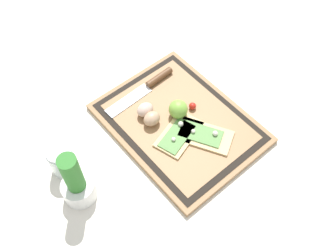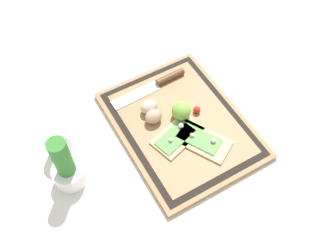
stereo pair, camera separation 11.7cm
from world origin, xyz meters
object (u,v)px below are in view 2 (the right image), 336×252
Objects in this scene: lime at (181,111)px; cherry_tomato_red at (197,110)px; pizza_slice_far at (177,136)px; knife at (160,82)px; egg_pink at (149,107)px; herb_pot at (67,169)px; egg_brown at (154,117)px; sauce_jar at (60,144)px; pizza_slice_near at (202,140)px.

lime is 0.06m from cherry_tomato_red.
pizza_slice_far is 0.65× the size of knife.
egg_pink is 2.34× the size of cherry_tomato_red.
lime reaches higher than cherry_tomato_red.
egg_pink is 0.27× the size of herb_pot.
cherry_tomato_red is at bearing -106.41° from egg_brown.
egg_pink is at bearing -8.45° from egg_brown.
knife is 0.15m from lime.
egg_brown is 0.29m from sauce_jar.
herb_pot is at bearing 113.54° from knife.
lime is at bearing 3.70° from pizza_slice_near.
egg_pink is 0.10m from lime.
egg_pink is at bearing 24.74° from pizza_slice_near.
egg_pink is (-0.08, 0.08, 0.01)m from knife.
egg_brown is 0.09m from lime.
egg_pink is at bearing -73.49° from herb_pot.
cherry_tomato_red is at bearing -100.88° from lime.
lime is 0.60× the size of sauce_jar.
pizza_slice_near is at bearing -155.26° from egg_pink.
egg_brown is (-0.12, 0.09, 0.01)m from knife.
egg_pink is 0.54× the size of sauce_jar.
sauce_jar reaches higher than lime.
pizza_slice_far is at bearing 163.98° from knife.
lime is at bearing -86.81° from herb_pot.
lime is 0.30× the size of herb_pot.
lime reaches higher than egg_brown.
pizza_slice_far is at bearing 115.41° from cherry_tomato_red.
pizza_slice_far is 0.11m from cherry_tomato_red.
cherry_tomato_red is at bearing -102.10° from sauce_jar.
knife is 0.42m from herb_pot.
sauce_jar is (0.10, -0.01, -0.03)m from herb_pot.
pizza_slice_near is 3.49× the size of egg_brown.
pizza_slice_near reaches higher than knife.
pizza_slice_near reaches higher than cherry_tomato_red.
herb_pot reaches higher than pizza_slice_far.
egg_pink is (0.12, 0.03, 0.02)m from pizza_slice_far.
herb_pot is (-0.01, 0.42, 0.04)m from cherry_tomato_red.
egg_brown is 0.91× the size of lime.
sauce_jar reaches higher than egg_pink.
sauce_jar is (0.05, 0.28, 0.00)m from egg_brown.
egg_brown and egg_pink have the same top height.
sauce_jar reaches higher than pizza_slice_near.
pizza_slice_near is at bearing -176.30° from lime.
pizza_slice_far is 0.21m from knife.
egg_pink is at bearing 58.20° from cherry_tomato_red.
herb_pot is at bearing 83.66° from pizza_slice_far.
lime is at bearing 79.12° from cherry_tomato_red.
egg_pink reaches higher than knife.
pizza_slice_far is 2.92× the size of lime.
sauce_jar is at bearing 77.90° from cherry_tomato_red.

